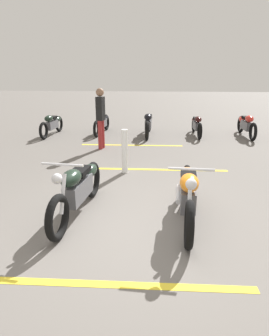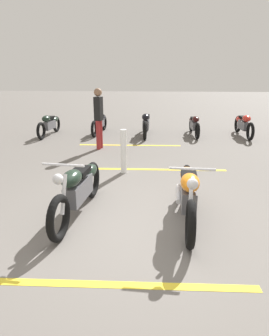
{
  "view_description": "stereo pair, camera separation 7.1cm",
  "coord_description": "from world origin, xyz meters",
  "px_view_note": "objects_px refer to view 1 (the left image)",
  "views": [
    {
      "loc": [
        -4.17,
        -0.41,
        2.3
      ],
      "look_at": [
        0.9,
        0.0,
        0.65
      ],
      "focal_mm": 32.69,
      "sensor_mm": 36.0,
      "label": 1
    },
    {
      "loc": [
        -4.17,
        -0.33,
        2.3
      ],
      "look_at": [
        0.9,
        0.0,
        0.65
      ],
      "focal_mm": 32.69,
      "sensor_mm": 36.0,
      "label": 2
    }
  ],
  "objects_px": {
    "motorcycle_dark_foreground": "(78,187)",
    "motorcycle_row_left": "(197,125)",
    "bystander_near_row": "(101,116)",
    "motorcycle_row_far_left": "(246,124)",
    "motorcycle_row_right": "(102,122)",
    "bollard_post": "(125,151)",
    "motorcycle_row_far_right": "(52,124)",
    "motorcycle_bright_foreground": "(188,192)",
    "motorcycle_row_center": "(148,123)"
  },
  "relations": [
    {
      "from": "motorcycle_dark_foreground",
      "to": "motorcycle_row_center",
      "type": "height_order",
      "value": "motorcycle_dark_foreground"
    },
    {
      "from": "motorcycle_row_far_left",
      "to": "bollard_post",
      "type": "distance_m",
      "value": 5.85
    },
    {
      "from": "motorcycle_dark_foreground",
      "to": "motorcycle_row_far_right",
      "type": "xyz_separation_m",
      "value": [
        6.22,
        2.58,
        -0.05
      ]
    },
    {
      "from": "motorcycle_dark_foreground",
      "to": "bystander_near_row",
      "type": "xyz_separation_m",
      "value": [
        4.37,
        0.43,
        0.53
      ]
    },
    {
      "from": "motorcycle_row_left",
      "to": "motorcycle_row_right",
      "type": "relative_size",
      "value": 0.96
    },
    {
      "from": "motorcycle_bright_foreground",
      "to": "bystander_near_row",
      "type": "xyz_separation_m",
      "value": [
        4.43,
        2.19,
        0.53
      ]
    },
    {
      "from": "motorcycle_row_far_right",
      "to": "motorcycle_row_far_left",
      "type": "bearing_deg",
      "value": 96.53
    },
    {
      "from": "motorcycle_row_right",
      "to": "bystander_near_row",
      "type": "relative_size",
      "value": 1.11
    },
    {
      "from": "bollard_post",
      "to": "motorcycle_dark_foreground",
      "type": "bearing_deg",
      "value": 166.43
    },
    {
      "from": "motorcycle_row_far_left",
      "to": "motorcycle_row_right",
      "type": "relative_size",
      "value": 1.05
    },
    {
      "from": "motorcycle_row_left",
      "to": "motorcycle_row_right",
      "type": "bearing_deg",
      "value": -94.51
    },
    {
      "from": "motorcycle_row_center",
      "to": "motorcycle_row_right",
      "type": "xyz_separation_m",
      "value": [
        0.24,
        1.74,
        -0.04
      ]
    },
    {
      "from": "motorcycle_row_far_right",
      "to": "bollard_post",
      "type": "relative_size",
      "value": 1.97
    },
    {
      "from": "motorcycle_dark_foreground",
      "to": "motorcycle_row_center",
      "type": "xyz_separation_m",
      "value": [
        6.46,
        -0.91,
        -0.02
      ]
    },
    {
      "from": "bollard_post",
      "to": "bystander_near_row",
      "type": "bearing_deg",
      "value": 23.34
    },
    {
      "from": "motorcycle_dark_foreground",
      "to": "motorcycle_row_center",
      "type": "relative_size",
      "value": 1.03
    },
    {
      "from": "motorcycle_row_center",
      "to": "bystander_near_row",
      "type": "xyz_separation_m",
      "value": [
        -2.09,
        1.34,
        0.55
      ]
    },
    {
      "from": "motorcycle_row_right",
      "to": "motorcycle_row_far_right",
      "type": "xyz_separation_m",
      "value": [
        -0.48,
        1.75,
        0.0
      ]
    },
    {
      "from": "motorcycle_bright_foreground",
      "to": "motorcycle_row_right",
      "type": "xyz_separation_m",
      "value": [
        6.76,
        2.6,
        -0.05
      ]
    },
    {
      "from": "motorcycle_row_far_right",
      "to": "bystander_near_row",
      "type": "xyz_separation_m",
      "value": [
        -1.84,
        -2.15,
        0.59
      ]
    },
    {
      "from": "motorcycle_row_far_left",
      "to": "motorcycle_row_center",
      "type": "bearing_deg",
      "value": -90.36
    },
    {
      "from": "motorcycle_row_far_left",
      "to": "bollard_post",
      "type": "bearing_deg",
      "value": -43.28
    },
    {
      "from": "motorcycle_bright_foreground",
      "to": "bystander_near_row",
      "type": "height_order",
      "value": "bystander_near_row"
    },
    {
      "from": "motorcycle_bright_foreground",
      "to": "motorcycle_row_right",
      "type": "bearing_deg",
      "value": -155.65
    },
    {
      "from": "bystander_near_row",
      "to": "motorcycle_dark_foreground",
      "type": "bearing_deg",
      "value": -71.47
    },
    {
      "from": "motorcycle_row_far_right",
      "to": "bystander_near_row",
      "type": "relative_size",
      "value": 1.12
    },
    {
      "from": "motorcycle_bright_foreground",
      "to": "motorcycle_dark_foreground",
      "type": "relative_size",
      "value": 1.0
    },
    {
      "from": "motorcycle_bright_foreground",
      "to": "motorcycle_row_far_right",
      "type": "xyz_separation_m",
      "value": [
        6.28,
        4.34,
        -0.05
      ]
    },
    {
      "from": "motorcycle_dark_foreground",
      "to": "motorcycle_row_left",
      "type": "bearing_deg",
      "value": 163.97
    },
    {
      "from": "motorcycle_bright_foreground",
      "to": "motorcycle_row_right",
      "type": "distance_m",
      "value": 7.24
    },
    {
      "from": "motorcycle_row_far_right",
      "to": "bollard_post",
      "type": "xyz_separation_m",
      "value": [
        -4.05,
        -3.1,
        0.1
      ]
    },
    {
      "from": "motorcycle_dark_foreground",
      "to": "bystander_near_row",
      "type": "distance_m",
      "value": 4.43
    },
    {
      "from": "motorcycle_row_right",
      "to": "bollard_post",
      "type": "distance_m",
      "value": 4.74
    },
    {
      "from": "bollard_post",
      "to": "motorcycle_row_center",
      "type": "bearing_deg",
      "value": -5.11
    },
    {
      "from": "motorcycle_dark_foreground",
      "to": "motorcycle_row_left",
      "type": "height_order",
      "value": "motorcycle_dark_foreground"
    },
    {
      "from": "motorcycle_bright_foreground",
      "to": "motorcycle_row_right",
      "type": "height_order",
      "value": "motorcycle_bright_foreground"
    },
    {
      "from": "motorcycle_bright_foreground",
      "to": "bollard_post",
      "type": "relative_size",
      "value": 2.2
    },
    {
      "from": "motorcycle_bright_foreground",
      "to": "motorcycle_row_center",
      "type": "height_order",
      "value": "motorcycle_bright_foreground"
    },
    {
      "from": "motorcycle_row_right",
      "to": "bystander_near_row",
      "type": "height_order",
      "value": "bystander_near_row"
    },
    {
      "from": "motorcycle_row_right",
      "to": "bollard_post",
      "type": "xyz_separation_m",
      "value": [
        -4.54,
        -1.36,
        0.1
      ]
    },
    {
      "from": "bystander_near_row",
      "to": "motorcycle_row_far_right",
      "type": "bearing_deg",
      "value": 152.27
    },
    {
      "from": "motorcycle_bright_foreground",
      "to": "motorcycle_row_left",
      "type": "relative_size",
      "value": 1.17
    },
    {
      "from": "motorcycle_row_far_right",
      "to": "bystander_near_row",
      "type": "distance_m",
      "value": 2.89
    },
    {
      "from": "motorcycle_row_far_left",
      "to": "motorcycle_row_right",
      "type": "distance_m",
      "value": 5.23
    },
    {
      "from": "motorcycle_row_far_left",
      "to": "motorcycle_row_right",
      "type": "xyz_separation_m",
      "value": [
        0.15,
        5.23,
        -0.02
      ]
    },
    {
      "from": "motorcycle_dark_foreground",
      "to": "motorcycle_row_left",
      "type": "xyz_separation_m",
      "value": [
        6.58,
        -2.65,
        -0.07
      ]
    },
    {
      "from": "motorcycle_dark_foreground",
      "to": "bollard_post",
      "type": "relative_size",
      "value": 2.2
    },
    {
      "from": "bollard_post",
      "to": "motorcycle_row_far_left",
      "type": "bearing_deg",
      "value": -41.41
    },
    {
      "from": "motorcycle_row_center",
      "to": "motorcycle_row_right",
      "type": "height_order",
      "value": "motorcycle_row_center"
    },
    {
      "from": "motorcycle_row_right",
      "to": "bystander_near_row",
      "type": "distance_m",
      "value": 2.43
    }
  ]
}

